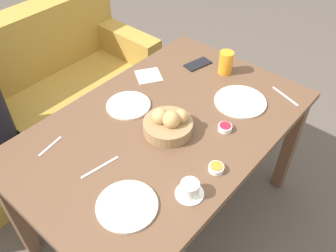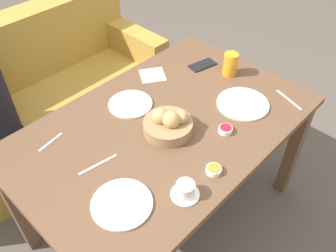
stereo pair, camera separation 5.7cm
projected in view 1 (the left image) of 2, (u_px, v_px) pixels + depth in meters
The scene contains 16 objects.
ground_plane at pixel (165, 213), 2.13m from camera, with size 10.00×10.00×0.00m, color #564C44.
dining_table at pixel (164, 138), 1.69m from camera, with size 1.39×0.89×0.73m.
couch at pixel (33, 110), 2.35m from camera, with size 1.69×0.70×0.86m.
bread_basket at pixel (169, 124), 1.57m from camera, with size 0.22×0.22×0.12m.
plate_near_left at pixel (127, 206), 1.30m from camera, with size 0.23×0.23×0.01m.
plate_near_right at pixel (240, 101), 1.74m from camera, with size 0.25×0.25×0.01m.
plate_far_center at pixel (128, 105), 1.72m from camera, with size 0.21×0.21×0.01m.
juice_glass at pixel (226, 63), 1.89m from camera, with size 0.08×0.08×0.12m.
coffee_cup at pixel (190, 189), 1.33m from camera, with size 0.11×0.11×0.06m.
jam_bowl_berry at pixel (225, 128), 1.59m from camera, with size 0.06×0.06×0.03m.
jam_bowl_honey at pixel (216, 168), 1.42m from camera, with size 0.06×0.06×0.03m.
fork_silver at pixel (285, 96), 1.78m from camera, with size 0.07×0.17×0.00m.
knife_silver at pixel (100, 167), 1.44m from camera, with size 0.17×0.04×0.00m.
spoon_coffee at pixel (50, 146), 1.53m from camera, with size 0.13×0.03×0.00m.
napkin at pixel (149, 76), 1.90m from camera, with size 0.18×0.18×0.00m.
cell_phone at pixel (198, 64), 1.98m from camera, with size 0.16×0.11×0.01m.
Camera 1 is at (-0.89, -0.79, 1.83)m, focal length 38.00 mm.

